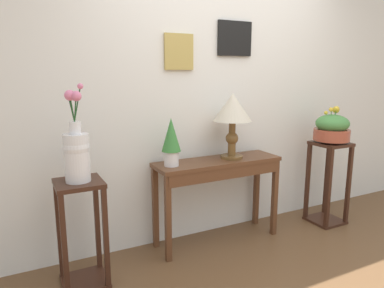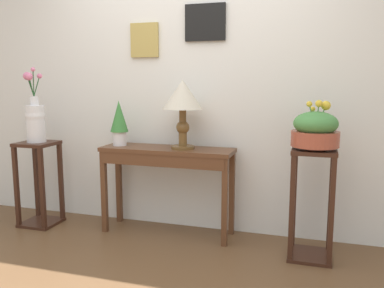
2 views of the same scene
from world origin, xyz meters
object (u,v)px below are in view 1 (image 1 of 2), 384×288
Objects in this scene: pedestal_stand_left at (82,234)px; flower_vase_tall_left at (76,150)px; potted_plant_on_console at (171,140)px; pedestal_stand_right at (328,183)px; planter_bowl_wide_right at (332,128)px; console_table at (219,174)px; table_lamp at (232,112)px.

pedestal_stand_left is 0.61m from flower_vase_tall_left.
potted_plant_on_console is 0.47× the size of pedestal_stand_right.
flower_vase_tall_left is at bearing -169.21° from potted_plant_on_console.
pedestal_stand_left is at bearing -169.36° from potted_plant_on_console.
pedestal_stand_right is at bearing -156.08° from planter_bowl_wide_right.
planter_bowl_wide_right is at bearing 23.92° from pedestal_stand_right.
flower_vase_tall_left is 1.86× the size of planter_bowl_wide_right.
console_table is 1.47× the size of pedestal_stand_left.
flower_vase_tall_left is (-1.36, -0.15, -0.18)m from table_lamp.
pedestal_stand_right is (2.43, -0.01, 0.03)m from pedestal_stand_left.
flower_vase_tall_left is 2.43m from planter_bowl_wide_right.
pedestal_stand_left reaches higher than console_table.
planter_bowl_wide_right is (0.00, 0.00, 0.56)m from pedestal_stand_right.
planter_bowl_wide_right reaches higher than console_table.
console_table is 0.56m from table_lamp.
potted_plant_on_console is 0.59× the size of flower_vase_tall_left.
planter_bowl_wide_right is at bearing -0.18° from pedestal_stand_left.
flower_vase_tall_left reaches higher than pedestal_stand_left.
table_lamp is 1.33m from pedestal_stand_right.
console_table is 1.24m from pedestal_stand_right.
pedestal_stand_right is at bearing -0.14° from flower_vase_tall_left.
planter_bowl_wide_right is at bearing -0.13° from flower_vase_tall_left.
flower_vase_tall_left is (-0.77, -0.15, 0.02)m from potted_plant_on_console.
planter_bowl_wide_right is at bearing -5.21° from potted_plant_on_console.
console_table is 0.57m from potted_plant_on_console.
potted_plant_on_console is 0.51× the size of pedestal_stand_left.
console_table is 1.27m from planter_bowl_wide_right.
table_lamp reaches higher than console_table.
potted_plant_on_console is 1.76m from pedestal_stand_right.
pedestal_stand_left is 2.43m from pedestal_stand_right.
console_table is at bearing -171.43° from table_lamp.
pedestal_stand_right is 0.56m from planter_bowl_wide_right.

